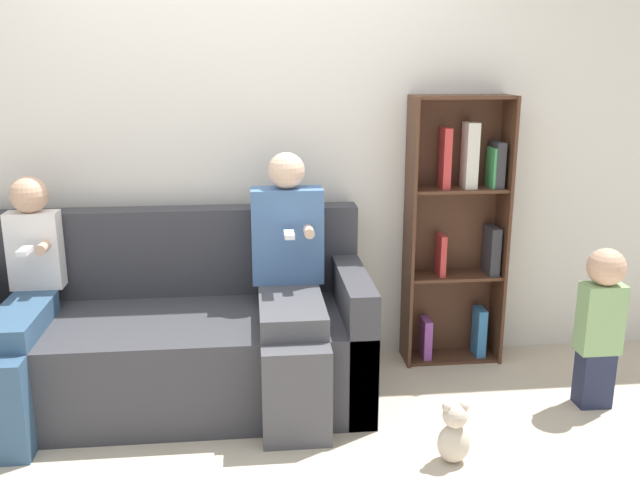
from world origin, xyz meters
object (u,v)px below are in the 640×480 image
toddler_standing (600,320)px  bookshelf (459,227)px  child_seated (21,304)px  adult_seated (290,283)px  couch (167,341)px  teddy_bear (454,434)px

toddler_standing → bookshelf: size_ratio=0.54×
toddler_standing → bookshelf: 0.91m
child_seated → bookshelf: bookshelf is taller
adult_seated → toddler_standing: adult_seated is taller
child_seated → adult_seated: bearing=1.1°
couch → adult_seated: bearing=-10.1°
adult_seated → child_seated: adult_seated is taller
toddler_standing → bookshelf: bookshelf is taller
teddy_bear → child_seated: bearing=162.8°
bookshelf → couch: bearing=-168.4°
couch → adult_seated: size_ratio=1.63×
child_seated → bookshelf: bearing=11.7°
adult_seated → teddy_bear: adult_seated is taller
couch → adult_seated: adult_seated is taller
couch → adult_seated: (0.64, -0.11, 0.33)m
adult_seated → bookshelf: (0.99, 0.45, 0.15)m
child_seated → teddy_bear: 2.10m
adult_seated → toddler_standing: size_ratio=1.52×
couch → toddler_standing: size_ratio=2.47×
adult_seated → child_seated: bearing=-178.9°
couch → teddy_bear: 1.52m
child_seated → toddler_standing: size_ratio=1.39×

